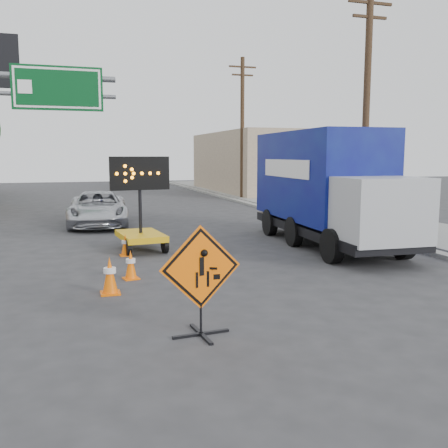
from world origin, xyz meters
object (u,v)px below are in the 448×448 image
construction_sign (201,278)px  pickup_truck (98,209)px  box_truck (326,194)px  arrow_board (141,230)px

construction_sign → pickup_truck: size_ratio=0.36×
box_truck → construction_sign: bearing=-128.4°
construction_sign → box_truck: (5.90, 6.71, 0.70)m
box_truck → arrow_board: bearing=174.9°
construction_sign → box_truck: bearing=43.6°
arrow_board → box_truck: 5.94m
pickup_truck → arrow_board: bearing=-77.4°
construction_sign → arrow_board: bearing=84.2°
pickup_truck → box_truck: size_ratio=0.65×
arrow_board → box_truck: bearing=-13.7°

